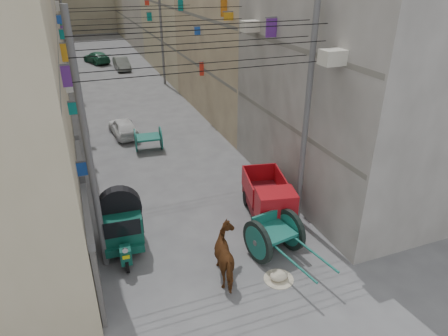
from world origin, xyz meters
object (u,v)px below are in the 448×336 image
horse (229,256)px  tonga_cart (274,235)px  second_cart (148,138)px  distant_car_green (97,57)px  mini_truck (270,204)px  feed_sack (279,275)px  auto_rickshaw (122,222)px  distant_car_white (123,127)px  distant_car_grey (122,64)px

horse → tonga_cart: bearing=-159.2°
second_cart → distant_car_green: second_cart is taller
mini_truck → second_cart: 9.00m
feed_sack → tonga_cart: bearing=70.7°
tonga_cart → mini_truck: 1.89m
tonga_cart → feed_sack: size_ratio=5.81×
horse → distant_car_green: (-0.97, 34.84, -0.22)m
feed_sack → horse: size_ratio=0.32×
auto_rickshaw → horse: bearing=-38.8°
feed_sack → distant_car_white: size_ratio=0.19×
feed_sack → horse: horse is taller
auto_rickshaw → distant_car_white: (1.52, 10.66, -0.53)m
distant_car_grey → second_cart: bearing=-95.7°
tonga_cart → feed_sack: (-0.42, -1.20, -0.62)m
tonga_cart → mini_truck: (0.72, 1.74, 0.08)m
auto_rickshaw → distant_car_green: 32.23m
second_cart → horse: (0.39, -10.74, 0.12)m
tonga_cart → second_cart: tonga_cart is taller
auto_rickshaw → distant_car_white: size_ratio=0.84×
auto_rickshaw → distant_car_white: bearing=86.0°
second_cart → distant_car_white: 2.77m
tonga_cart → feed_sack: bearing=-119.6°
feed_sack → second_cart: bearing=98.9°
distant_car_grey → horse: bearing=-93.6°
distant_car_grey → distant_car_green: (-1.99, 4.03, -0.02)m
tonga_cart → mini_truck: bearing=57.3°
horse → distant_car_green: horse is taller
tonga_cart → distant_car_grey: tonga_cart is taller
feed_sack → distant_car_green: size_ratio=0.15×
mini_truck → feed_sack: (-1.14, -2.94, -0.70)m
second_cart → distant_car_white: second_cart is taller
tonga_cart → feed_sack: 1.41m
distant_car_grey → distant_car_white: bearing=-99.4°
horse → distant_car_green: bearing=-82.5°
mini_truck → feed_sack: mini_truck is taller
horse → feed_sack: bearing=159.1°
mini_truck → distant_car_green: bearing=108.2°
mini_truck → distant_car_grey: bearing=105.1°
distant_car_green → distant_car_grey: bearing=97.0°
distant_car_white → second_cart: bearing=104.0°
auto_rickshaw → horse: size_ratio=1.39×
tonga_cart → horse: size_ratio=1.83×
auto_rickshaw → distant_car_grey: 28.41m
horse → auto_rickshaw: bearing=-37.0°
feed_sack → distant_car_green: (-2.38, 35.55, 0.42)m
auto_rickshaw → distant_car_green: auto_rickshaw is taller
auto_rickshaw → distant_car_green: (1.90, 32.17, -0.49)m
horse → distant_car_grey: horse is taller
feed_sack → distant_car_green: bearing=93.8°
feed_sack → horse: bearing=153.2°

